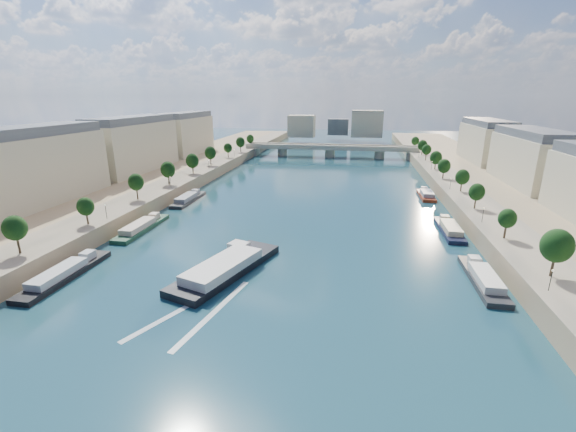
% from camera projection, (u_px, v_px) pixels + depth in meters
% --- Properties ---
extents(ground, '(700.00, 700.00, 0.00)m').
position_uv_depth(ground, '(302.00, 214.00, 131.38)').
color(ground, '#0C2D37').
rests_on(ground, ground).
extents(quay_left, '(44.00, 520.00, 5.00)m').
position_uv_depth(quay_left, '(110.00, 198.00, 142.55)').
color(quay_left, '#9E8460').
rests_on(quay_left, ground).
extents(quay_right, '(44.00, 520.00, 5.00)m').
position_uv_depth(quay_right, '(533.00, 219.00, 118.72)').
color(quay_right, '#9E8460').
rests_on(quay_right, ground).
extents(pave_left, '(14.00, 520.00, 0.10)m').
position_uv_depth(pave_left, '(147.00, 193.00, 139.30)').
color(pave_left, gray).
rests_on(pave_left, quay_left).
extents(pave_right, '(14.00, 520.00, 0.10)m').
position_uv_depth(pave_right, '(483.00, 208.00, 120.44)').
color(pave_right, gray).
rests_on(pave_right, quay_right).
extents(trees_left, '(4.80, 268.80, 8.26)m').
position_uv_depth(trees_left, '(153.00, 178.00, 139.23)').
color(trees_left, '#382B1E').
rests_on(trees_left, ground).
extents(trees_right, '(4.80, 268.80, 8.26)m').
position_uv_depth(trees_right, '(470.00, 184.00, 128.55)').
color(trees_right, '#382B1E').
rests_on(trees_right, ground).
extents(lamps_left, '(0.36, 200.36, 4.28)m').
position_uv_depth(lamps_left, '(143.00, 193.00, 128.34)').
color(lamps_left, black).
rests_on(lamps_left, ground).
extents(lamps_right, '(0.36, 200.36, 4.28)m').
position_uv_depth(lamps_right, '(464.00, 195.00, 125.07)').
color(lamps_right, black).
rests_on(lamps_right, ground).
extents(buildings_left, '(16.00, 226.00, 23.20)m').
position_uv_depth(buildings_left, '(94.00, 155.00, 151.81)').
color(buildings_left, beige).
rests_on(buildings_left, ground).
extents(buildings_right, '(16.00, 226.00, 23.20)m').
position_uv_depth(buildings_right, '(570.00, 168.00, 123.68)').
color(buildings_right, beige).
rests_on(buildings_right, ground).
extents(skyline, '(79.00, 42.00, 22.00)m').
position_uv_depth(skyline, '(341.00, 125.00, 332.80)').
color(skyline, beige).
rests_on(skyline, ground).
extents(bridge, '(112.00, 12.00, 8.15)m').
position_uv_depth(bridge, '(330.00, 149.00, 253.42)').
color(bridge, '#C1B79E').
rests_on(bridge, ground).
extents(tour_barge, '(18.77, 33.26, 4.34)m').
position_uv_depth(tour_barge, '(226.00, 268.00, 87.66)').
color(tour_barge, black).
rests_on(tour_barge, ground).
extents(wake, '(15.66, 25.73, 0.04)m').
position_uv_depth(wake, '(198.00, 311.00, 72.54)').
color(wake, silver).
rests_on(wake, ground).
extents(moored_barges_left, '(5.00, 153.30, 3.60)m').
position_uv_depth(moored_barges_left, '(89.00, 259.00, 93.30)').
color(moored_barges_left, black).
rests_on(moored_barges_left, ground).
extents(moored_barges_right, '(5.00, 167.46, 3.60)m').
position_uv_depth(moored_barges_right, '(479.00, 273.00, 86.22)').
color(moored_barges_right, black).
rests_on(moored_barges_right, ground).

